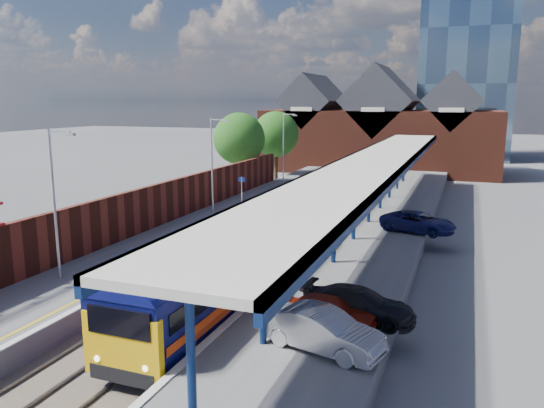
% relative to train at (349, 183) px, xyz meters
% --- Properties ---
extents(ground, '(240.00, 240.00, 0.00)m').
position_rel_train_xyz_m(ground, '(-1.49, -2.59, -2.12)').
color(ground, '#5B5B5E').
rests_on(ground, ground).
extents(ballast_bed, '(6.00, 76.00, 0.06)m').
position_rel_train_xyz_m(ballast_bed, '(-1.49, -12.59, -2.09)').
color(ballast_bed, '#473D33').
rests_on(ballast_bed, ground).
extents(rails, '(4.51, 76.00, 0.14)m').
position_rel_train_xyz_m(rails, '(-1.49, -12.59, -2.00)').
color(rails, slate).
rests_on(rails, ground).
extents(left_platform, '(5.00, 76.00, 1.00)m').
position_rel_train_xyz_m(left_platform, '(-6.99, -12.59, -1.62)').
color(left_platform, '#565659').
rests_on(left_platform, ground).
extents(right_platform, '(6.00, 76.00, 1.00)m').
position_rel_train_xyz_m(right_platform, '(4.51, -12.59, -1.62)').
color(right_platform, '#565659').
rests_on(right_platform, ground).
extents(coping_left, '(0.30, 76.00, 0.05)m').
position_rel_train_xyz_m(coping_left, '(-4.64, -12.59, -1.10)').
color(coping_left, silver).
rests_on(coping_left, left_platform).
extents(coping_right, '(0.30, 76.00, 0.05)m').
position_rel_train_xyz_m(coping_right, '(1.66, -12.59, -1.10)').
color(coping_right, silver).
rests_on(coping_right, right_platform).
extents(yellow_line, '(0.14, 76.00, 0.01)m').
position_rel_train_xyz_m(yellow_line, '(-5.24, -12.59, -1.12)').
color(yellow_line, yellow).
rests_on(yellow_line, left_platform).
extents(train, '(2.94, 65.92, 3.45)m').
position_rel_train_xyz_m(train, '(0.00, 0.00, 0.00)').
color(train, '#0C1058').
rests_on(train, ground).
extents(canopy, '(4.50, 52.00, 4.48)m').
position_rel_train_xyz_m(canopy, '(3.99, -10.64, 3.13)').
color(canopy, '#0E2251').
rests_on(canopy, right_platform).
extents(lamp_post_b, '(1.48, 0.18, 7.00)m').
position_rel_train_xyz_m(lamp_post_b, '(-7.86, -26.59, 2.87)').
color(lamp_post_b, '#A5A8AA').
rests_on(lamp_post_b, left_platform).
extents(lamp_post_c, '(1.48, 0.18, 7.00)m').
position_rel_train_xyz_m(lamp_post_c, '(-7.86, -10.59, 2.87)').
color(lamp_post_c, '#A5A8AA').
rests_on(lamp_post_c, left_platform).
extents(lamp_post_d, '(1.48, 0.18, 7.00)m').
position_rel_train_xyz_m(lamp_post_d, '(-7.86, 5.41, 2.87)').
color(lamp_post_d, '#A5A8AA').
rests_on(lamp_post_d, left_platform).
extents(platform_sign, '(0.55, 0.08, 2.50)m').
position_rel_train_xyz_m(platform_sign, '(-6.49, -8.59, 0.57)').
color(platform_sign, '#A5A8AA').
rests_on(platform_sign, left_platform).
extents(brick_wall, '(0.35, 50.00, 3.86)m').
position_rel_train_xyz_m(brick_wall, '(-9.59, -19.05, 0.33)').
color(brick_wall, '#592417').
rests_on(brick_wall, left_platform).
extents(station_building, '(30.00, 12.12, 13.78)m').
position_rel_train_xyz_m(station_building, '(-1.49, 25.41, 3.33)').
color(station_building, '#592417').
rests_on(station_building, ground).
extents(glass_tower, '(14.20, 14.20, 40.30)m').
position_rel_train_xyz_m(glass_tower, '(8.51, 47.41, 18.08)').
color(glass_tower, '#445A75').
rests_on(glass_tower, ground).
extents(tree_near, '(5.20, 5.20, 8.10)m').
position_rel_train_xyz_m(tree_near, '(-11.84, 3.32, 3.23)').
color(tree_near, '#382314').
rests_on(tree_near, ground).
extents(tree_far, '(5.20, 5.20, 8.10)m').
position_rel_train_xyz_m(tree_far, '(-10.84, 11.32, 3.23)').
color(tree_far, '#382314').
rests_on(tree_far, ground).
extents(parked_car_red, '(3.61, 1.47, 1.23)m').
position_rel_train_xyz_m(parked_car_red, '(5.27, -27.50, -0.51)').
color(parked_car_red, maroon).
rests_on(parked_car_red, right_platform).
extents(parked_car_silver, '(4.49, 2.53, 1.40)m').
position_rel_train_xyz_m(parked_car_silver, '(5.55, -29.36, -0.42)').
color(parked_car_silver, '#B3B3B8').
rests_on(parked_car_silver, right_platform).
extents(parked_car_dark, '(4.43, 2.05, 1.25)m').
position_rel_train_xyz_m(parked_car_dark, '(6.20, -26.46, -0.49)').
color(parked_car_dark, black).
rests_on(parked_car_dark, right_platform).
extents(parked_car_blue, '(5.13, 3.40, 1.31)m').
position_rel_train_xyz_m(parked_car_blue, '(7.00, -11.43, -0.47)').
color(parked_car_blue, navy).
rests_on(parked_car_blue, right_platform).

